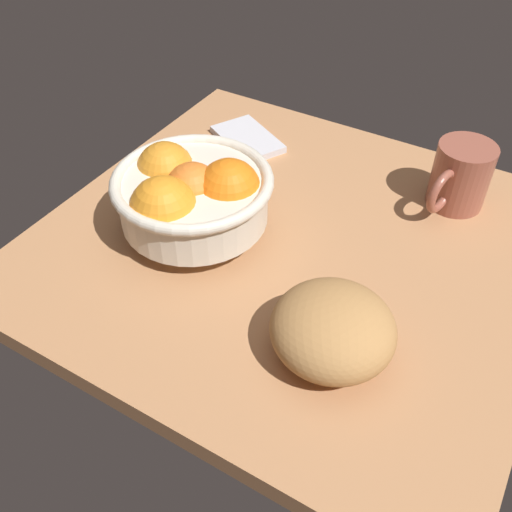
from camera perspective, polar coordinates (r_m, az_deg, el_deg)
The scene contains 5 objects.
ground_plane at distance 81.18cm, azimuth 3.67°, elevation 0.75°, with size 67.55×64.10×3.00cm, color #B47C50.
fruit_bowl at distance 78.05cm, azimuth -6.43°, elevation 6.09°, with size 21.78×21.78×11.72cm.
bread_loaf at distance 64.24cm, azimuth 7.63°, elevation -7.21°, with size 14.12×13.96×8.11cm, color #B58049.
napkin_folded at distance 100.12cm, azimuth -0.85°, elevation 11.51°, with size 12.48×7.84×1.17cm, color silver.
mug at distance 88.62cm, azimuth 19.52°, elevation 7.44°, with size 8.31×12.74×9.68cm.
Camera 1 is at (-25.89, 54.11, 53.19)cm, focal length 40.34 mm.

